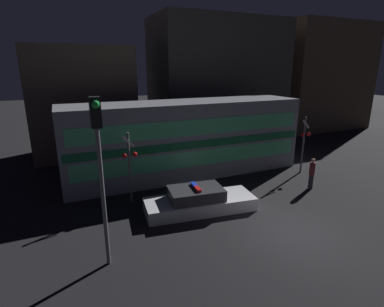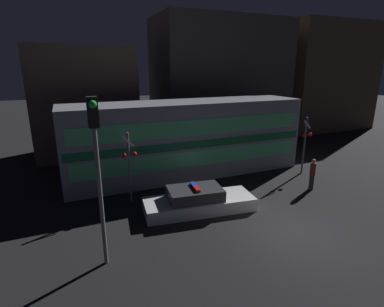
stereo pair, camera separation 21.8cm
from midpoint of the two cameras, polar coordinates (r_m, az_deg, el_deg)
ground_plane at (r=12.85m, az=18.90°, el=-14.22°), size 120.00×120.00×0.00m
train at (r=17.90m, az=-0.69°, el=2.88°), size 14.09×3.19×4.40m
police_car at (r=13.77m, az=1.63°, el=-9.07°), size 5.16×2.31×1.22m
pedestrian at (r=17.11m, az=22.28°, el=-3.65°), size 0.29×0.29×1.69m
crossing_signal_near at (r=19.21m, az=21.06°, el=2.17°), size 0.72×0.29×3.47m
crossing_signal_far at (r=14.32m, az=-11.41°, el=-1.69°), size 0.72×0.29×3.44m
traffic_light_corner at (r=9.38m, az=-17.08°, el=-0.09°), size 0.30×0.46×5.51m
building_left at (r=23.37m, az=-19.47°, el=9.22°), size 7.07×4.43×7.71m
building_center at (r=27.86m, az=5.58°, el=13.75°), size 11.51×6.11×10.34m
building_right at (r=34.66m, az=24.25°, el=13.13°), size 10.03×4.85×10.60m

